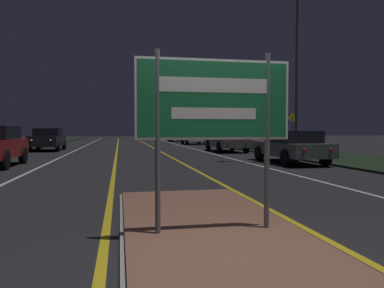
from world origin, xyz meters
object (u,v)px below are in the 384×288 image
streetlight_right_near (298,4)px  car_receding_2 (194,136)px  car_receding_1 (227,140)px  car_receding_3 (177,136)px  highway_sign (214,107)px  car_receding_0 (291,146)px  warning_sign (293,129)px  car_approaching_1 (48,139)px

streetlight_right_near → car_receding_2: size_ratio=2.53×
car_receding_1 → car_receding_3: 21.64m
car_receding_3 → highway_sign: bearing=-98.0°
car_receding_0 → warning_sign: 6.11m
car_receding_2 → highway_sign: bearing=-100.8°
streetlight_right_near → car_receding_1: streetlight_right_near is taller
car_receding_2 → car_receding_3: (-0.29, 8.88, -0.05)m
car_receding_0 → car_approaching_1: (-11.96, 12.12, 0.06)m
car_receding_1 → car_receding_3: (0.08, 21.64, -0.01)m
highway_sign → car_receding_0: 11.73m
highway_sign → car_receding_1: (5.60, 18.63, -0.99)m
highway_sign → warning_sign: size_ratio=1.00×
car_receding_2 → car_receding_1: bearing=-91.6°
highway_sign → car_receding_1: bearing=73.3°
streetlight_right_near → car_receding_3: streetlight_right_near is taller
car_receding_0 → car_receding_2: (0.03, 21.33, 0.04)m
car_receding_0 → car_receding_3: car_receding_0 is taller
streetlight_right_near → highway_sign: bearing=-121.7°
car_receding_0 → warning_sign: size_ratio=1.97×
car_receding_1 → car_receding_3: size_ratio=1.13×
streetlight_right_near → car_receding_2: (-0.17, 21.48, -5.89)m
car_receding_2 → warning_sign: bearing=-80.4°
highway_sign → warning_sign: 17.74m
highway_sign → car_receding_0: (5.94, 10.07, -0.99)m
car_receding_0 → car_approaching_1: size_ratio=1.03×
car_receding_1 → car_receding_2: (0.37, 12.77, 0.04)m
streetlight_right_near → car_receding_1: bearing=93.5°
car_approaching_1 → car_receding_1: bearing=-17.0°
car_receding_3 → car_approaching_1: car_approaching_1 is taller
car_receding_0 → car_receding_1: (-0.34, 8.56, -0.00)m
streetlight_right_near → car_receding_2: streetlight_right_near is taller
highway_sign → car_approaching_1: bearing=105.2°
highway_sign → warning_sign: highway_sign is taller
streetlight_right_near → warning_sign: bearing=65.6°
car_receding_2 → car_approaching_1: 15.12m
highway_sign → car_receding_3: 40.68m
car_approaching_1 → warning_sign: bearing=-24.5°
warning_sign → highway_sign: bearing=-119.2°
streetlight_right_near → car_receding_2: bearing=90.4°
highway_sign → car_receding_0: bearing=59.5°
car_receding_0 → car_receding_1: size_ratio=0.98×
car_receding_0 → car_receding_2: car_receding_2 is taller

